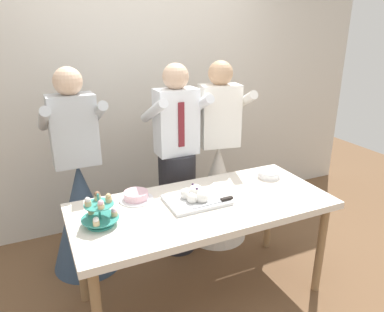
{
  "coord_description": "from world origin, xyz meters",
  "views": [
    {
      "loc": [
        -1.01,
        -1.99,
        1.94
      ],
      "look_at": [
        -0.02,
        0.15,
        1.07
      ],
      "focal_mm": 33.79,
      "sensor_mm": 36.0,
      "label": 1
    }
  ],
  "objects": [
    {
      "name": "ground_plane",
      "position": [
        0.0,
        0.0,
        0.0
      ],
      "size": [
        8.0,
        8.0,
        0.0
      ],
      "primitive_type": "plane",
      "color": "brown"
    },
    {
      "name": "rear_wall",
      "position": [
        0.0,
        1.4,
        1.45
      ],
      "size": [
        5.2,
        0.1,
        2.9
      ],
      "primitive_type": "cube",
      "color": "beige",
      "rests_on": "ground_plane"
    },
    {
      "name": "dessert_table",
      "position": [
        0.0,
        0.0,
        0.7
      ],
      "size": [
        1.8,
        0.8,
        0.78
      ],
      "color": "silver",
      "rests_on": "ground_plane"
    },
    {
      "name": "cupcake_stand",
      "position": [
        -0.7,
        0.01,
        0.86
      ],
      "size": [
        0.23,
        0.23,
        0.21
      ],
      "color": "teal",
      "rests_on": "dessert_table"
    },
    {
      "name": "main_cake_tray",
      "position": [
        -0.03,
        0.04,
        0.81
      ],
      "size": [
        0.44,
        0.31,
        0.12
      ],
      "color": "silver",
      "rests_on": "dessert_table"
    },
    {
      "name": "plate_stack",
      "position": [
        0.68,
        0.18,
        0.8
      ],
      "size": [
        0.18,
        0.18,
        0.05
      ],
      "color": "white",
      "rests_on": "dessert_table"
    },
    {
      "name": "round_cake",
      "position": [
        -0.41,
        0.24,
        0.8
      ],
      "size": [
        0.24,
        0.24,
        0.06
      ],
      "color": "white",
      "rests_on": "dessert_table"
    },
    {
      "name": "person_groom",
      "position": [
        0.08,
        0.65,
        0.75
      ],
      "size": [
        0.46,
        0.49,
        1.66
      ],
      "color": "#232328",
      "rests_on": "ground_plane"
    },
    {
      "name": "person_bride",
      "position": [
        0.49,
        0.69,
        0.58
      ],
      "size": [
        0.56,
        0.56,
        1.66
      ],
      "color": "white",
      "rests_on": "ground_plane"
    },
    {
      "name": "person_guest",
      "position": [
        -0.72,
        0.75,
        0.58
      ],
      "size": [
        0.56,
        0.56,
        1.66
      ],
      "color": "#334760",
      "rests_on": "ground_plane"
    }
  ]
}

